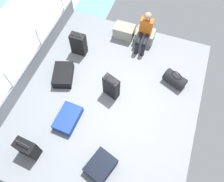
{
  "coord_description": "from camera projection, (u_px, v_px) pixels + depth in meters",
  "views": [
    {
      "loc": [
        0.97,
        -2.49,
        5.05
      ],
      "look_at": [
        0.05,
        0.09,
        0.25
      ],
      "focal_mm": 36.25,
      "sensor_mm": 36.0,
      "label": 1
    }
  ],
  "objects": [
    {
      "name": "suitcase_4",
      "position": [
        111.0,
        87.0,
        5.49
      ],
      "size": [
        0.44,
        0.31,
        0.84
      ],
      "color": "black",
      "rests_on": "ground_plane"
    },
    {
      "name": "cargo_crate_0",
      "position": [
        124.0,
        31.0,
        6.59
      ],
      "size": [
        0.61,
        0.4,
        0.38
      ],
      "color": "gray",
      "rests_on": "ground_plane"
    },
    {
      "name": "gunwale_port",
      "position": [
        31.0,
        69.0,
        5.88
      ],
      "size": [
        0.06,
        5.2,
        0.45
      ],
      "primitive_type": "cube",
      "color": "gray",
      "rests_on": "ground_plane"
    },
    {
      "name": "suitcase_2",
      "position": [
        68.0,
        118.0,
        5.33
      ],
      "size": [
        0.5,
        0.74,
        0.2
      ],
      "color": "navy",
      "rests_on": "ground_plane"
    },
    {
      "name": "railing_port",
      "position": [
        23.0,
        56.0,
        5.39
      ],
      "size": [
        0.04,
        4.2,
        1.02
      ],
      "color": "silver",
      "rests_on": "ground_plane"
    },
    {
      "name": "ground_plane",
      "position": [
        109.0,
        99.0,
        5.74
      ],
      "size": [
        4.4,
        5.2,
        0.06
      ],
      "primitive_type": "cube",
      "color": "gray"
    },
    {
      "name": "suitcase_3",
      "position": [
        28.0,
        148.0,
        4.8
      ],
      "size": [
        0.47,
        0.28,
        0.67
      ],
      "color": "black",
      "rests_on": "ground_plane"
    },
    {
      "name": "cargo_crate_1",
      "position": [
        145.0,
        36.0,
        6.52
      ],
      "size": [
        0.57,
        0.42,
        0.35
      ],
      "color": "gray",
      "rests_on": "ground_plane"
    },
    {
      "name": "passenger_seated",
      "position": [
        145.0,
        31.0,
        6.12
      ],
      "size": [
        0.34,
        0.66,
        1.05
      ],
      "color": "orange",
      "rests_on": "ground_plane"
    },
    {
      "name": "suitcase_0",
      "position": [
        101.0,
        166.0,
        4.78
      ],
      "size": [
        0.65,
        0.73,
        0.24
      ],
      "color": "black",
      "rests_on": "ground_plane"
    },
    {
      "name": "suitcase_5",
      "position": [
        79.0,
        44.0,
        6.17
      ],
      "size": [
        0.41,
        0.24,
        0.77
      ],
      "color": "black",
      "rests_on": "ground_plane"
    },
    {
      "name": "duffel_bag",
      "position": [
        175.0,
        79.0,
        5.8
      ],
      "size": [
        0.65,
        0.52,
        0.48
      ],
      "color": "black",
      "rests_on": "ground_plane"
    },
    {
      "name": "suitcase_1",
      "position": [
        63.0,
        75.0,
        5.91
      ],
      "size": [
        0.68,
        0.82,
        0.25
      ],
      "color": "black",
      "rests_on": "ground_plane"
    }
  ]
}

